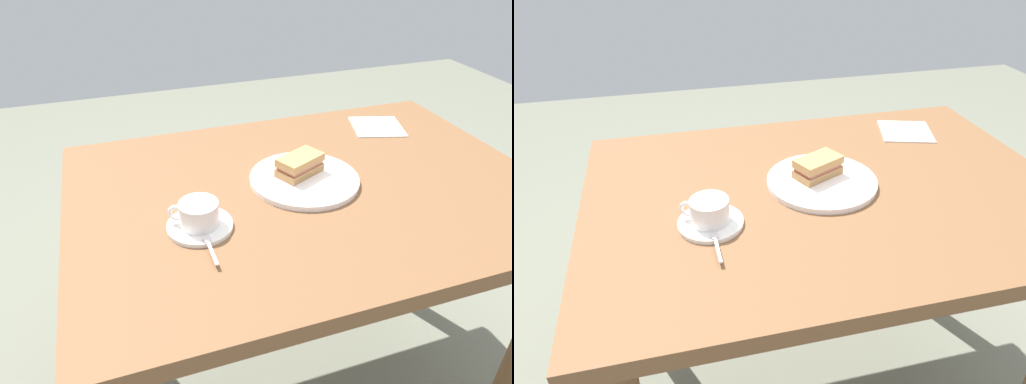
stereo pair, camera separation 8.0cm
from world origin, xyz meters
The scene contains 7 objects.
dining_table centered at (0.00, 0.00, 0.65)m, with size 1.17×0.83×0.78m.
sandwich_plate centered at (-0.01, 0.02, 0.78)m, with size 0.27×0.27×0.01m, color white.
sandwich_front centered at (-0.01, 0.04, 0.82)m, with size 0.13×0.11×0.05m.
coffee_saucer centered at (-0.30, -0.09, 0.78)m, with size 0.14×0.14×0.01m, color white.
coffee_cup centered at (-0.30, -0.09, 0.82)m, with size 0.11×0.09×0.05m.
spoon centered at (-0.30, -0.17, 0.79)m, with size 0.02×0.10×0.01m.
napkin centered at (0.34, 0.25, 0.78)m, with size 0.15×0.15×0.00m, color white.
Camera 2 is at (-0.36, -0.91, 1.37)m, focal length 32.45 mm.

